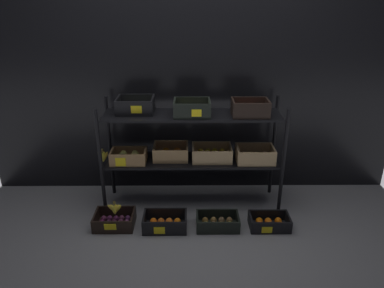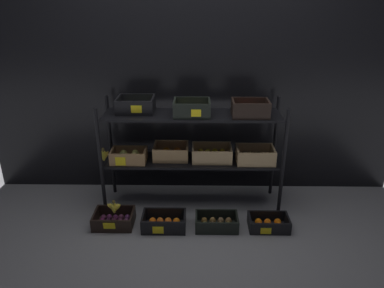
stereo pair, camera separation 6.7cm
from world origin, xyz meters
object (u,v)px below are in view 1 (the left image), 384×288
crate_ground_right_tangerine (269,223)px  banana_bunch_loose (115,209)px  crate_ground_kiwi (218,223)px  display_rack (192,138)px  crate_ground_tangerine (165,223)px  crate_ground_plum (115,221)px

crate_ground_right_tangerine → banana_bunch_loose: (-1.32, 0.03, 0.13)m
crate_ground_kiwi → banana_bunch_loose: size_ratio=2.67×
display_rack → crate_ground_tangerine: display_rack is taller
crate_ground_plum → crate_ground_kiwi: bearing=-2.1°
crate_ground_tangerine → crate_ground_kiwi: size_ratio=1.02×
crate_ground_tangerine → crate_ground_kiwi: bearing=0.8°
display_rack → crate_ground_right_tangerine: size_ratio=4.92×
crate_ground_tangerine → banana_bunch_loose: banana_bunch_loose is taller
crate_ground_tangerine → crate_ground_right_tangerine: size_ratio=1.09×
display_rack → crate_ground_tangerine: size_ratio=4.53×
crate_ground_plum → crate_ground_right_tangerine: bearing=-1.5°
crate_ground_plum → crate_ground_tangerine: bearing=-5.0°
crate_ground_tangerine → crate_ground_right_tangerine: crate_ground_tangerine is taller
crate_ground_plum → crate_ground_tangerine: crate_ground_tangerine is taller
crate_ground_plum → crate_ground_tangerine: size_ratio=0.92×
crate_ground_tangerine → crate_ground_right_tangerine: bearing=0.2°
display_rack → banana_bunch_loose: size_ratio=12.34×
crate_ground_tangerine → crate_ground_right_tangerine: (0.89, 0.00, -0.00)m
crate_ground_kiwi → crate_ground_right_tangerine: (0.44, -0.00, -0.00)m
crate_ground_plum → banana_bunch_loose: 0.13m
display_rack → crate_ground_right_tangerine: bearing=-31.0°
crate_ground_kiwi → banana_bunch_loose: 0.89m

